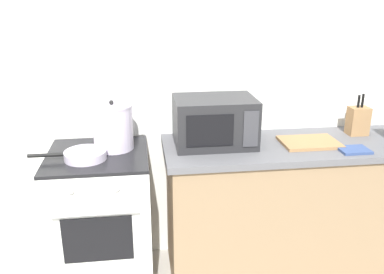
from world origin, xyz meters
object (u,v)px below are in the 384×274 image
at_px(stove, 103,221).
at_px(stock_pot, 113,127).
at_px(knife_block, 358,121).
at_px(oven_mitt, 354,150).
at_px(frying_pan, 84,155).
at_px(microwave, 214,121).
at_px(cutting_board, 309,142).

bearing_deg(stove, stock_pot, 40.67).
distance_m(stove, knife_block, 1.82).
height_order(stock_pot, oven_mitt, stock_pot).
relative_size(stove, oven_mitt, 5.11).
relative_size(frying_pan, knife_block, 1.57).
bearing_deg(oven_mitt, microwave, 163.81).
xyz_separation_m(stove, oven_mitt, (1.55, -0.16, 0.47)).
relative_size(stove, knife_block, 3.28).
xyz_separation_m(frying_pan, microwave, (0.79, 0.16, 0.12)).
xyz_separation_m(microwave, knife_block, (1.00, 0.06, -0.05)).
bearing_deg(microwave, frying_pan, -168.84).
xyz_separation_m(stock_pot, cutting_board, (1.23, -0.08, -0.13)).
height_order(microwave, cutting_board, microwave).
bearing_deg(cutting_board, stove, -179.95).
distance_m(stove, microwave, 0.95).
relative_size(stock_pot, frying_pan, 0.75).
bearing_deg(knife_block, stove, -175.32).
distance_m(stock_pot, knife_block, 1.63).
height_order(stock_pot, cutting_board, stock_pot).
distance_m(stove, stock_pot, 0.61).
relative_size(stock_pot, cutting_board, 0.92).
relative_size(frying_pan, oven_mitt, 2.45).
height_order(frying_pan, oven_mitt, frying_pan).
relative_size(stock_pot, knife_block, 1.18).
bearing_deg(cutting_board, knife_block, 19.59).
height_order(knife_block, oven_mitt, knife_block).
height_order(stock_pot, knife_block, stock_pot).
relative_size(stove, microwave, 1.84).
bearing_deg(knife_block, cutting_board, -160.41).
bearing_deg(stove, oven_mitt, -5.87).
height_order(cutting_board, oven_mitt, cutting_board).
bearing_deg(microwave, stove, -173.77).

